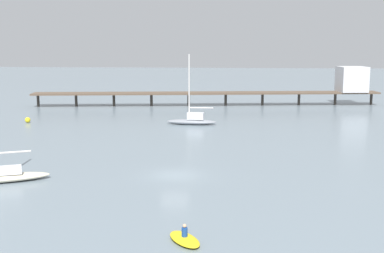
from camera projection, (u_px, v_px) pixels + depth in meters
ground_plane at (175, 175)px, 46.44m from camera, size 400.00×400.00×0.00m
pier at (292, 85)px, 97.55m from camera, size 65.38×12.80×7.34m
sailboat_cream at (2, 175)px, 44.11m from camera, size 8.26×5.15×10.91m
sailboat_gray at (192, 119)px, 74.94m from camera, size 7.40×2.21×10.23m
dinghy_yellow at (185, 239)px, 30.84m from camera, size 2.74×3.25×1.14m
mooring_buoy_near at (28, 120)px, 76.80m from camera, size 0.81×0.81×0.81m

